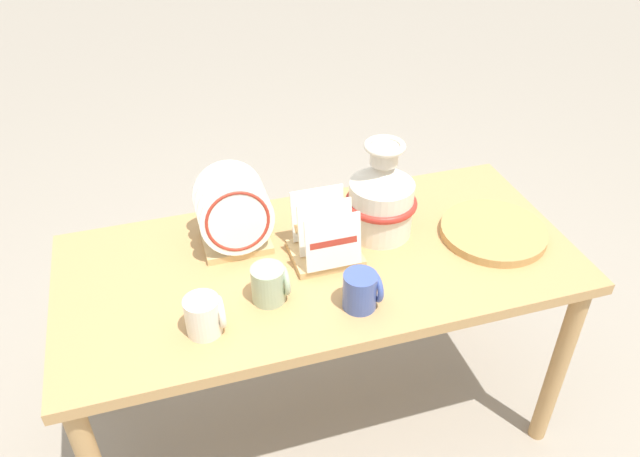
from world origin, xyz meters
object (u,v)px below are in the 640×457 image
mug_sage_glaze (270,284)px  mug_cobalt_glaze (362,290)px  mug_cream_glaze (205,315)px  dish_rack_round_plates (235,220)px  ceramic_vase (381,196)px  wicker_charger_stack (493,232)px  dish_rack_square_plates (325,242)px

mug_sage_glaze → mug_cobalt_glaze: bearing=-23.2°
mug_cream_glaze → dish_rack_round_plates: bearing=66.9°
ceramic_vase → mug_cream_glaze: size_ratio=2.92×
dish_rack_round_plates → mug_cobalt_glaze: dish_rack_round_plates is taller
mug_cobalt_glaze → mug_sage_glaze: size_ratio=1.00×
ceramic_vase → wicker_charger_stack: bearing=-20.7°
ceramic_vase → dish_rack_square_plates: 0.22m
mug_cobalt_glaze → mug_cream_glaze: (-0.40, 0.03, 0.00)m
mug_cobalt_glaze → ceramic_vase: bearing=60.6°
mug_cream_glaze → mug_sage_glaze: same height
wicker_charger_stack → mug_sage_glaze: (-0.71, -0.08, 0.04)m
dish_rack_round_plates → mug_cream_glaze: 0.36m
wicker_charger_stack → mug_cream_glaze: size_ratio=3.05×
dish_rack_square_plates → mug_cobalt_glaze: bearing=-82.6°
ceramic_vase → mug_sage_glaze: 0.44m
mug_cobalt_glaze → mug_cream_glaze: same height
dish_rack_square_plates → mug_sage_glaze: bearing=-146.0°
dish_rack_round_plates → dish_rack_square_plates: (0.24, -0.13, -0.04)m
ceramic_vase → dish_rack_round_plates: bearing=172.5°
dish_rack_square_plates → mug_cobalt_glaze: dish_rack_square_plates is taller
dish_rack_square_plates → wicker_charger_stack: dish_rack_square_plates is taller
dish_rack_square_plates → mug_cobalt_glaze: 0.23m
wicker_charger_stack → dish_rack_round_plates: bearing=166.7°
mug_cobalt_glaze → mug_sage_glaze: bearing=156.8°
dish_rack_round_plates → wicker_charger_stack: size_ratio=0.74×
ceramic_vase → mug_cream_glaze: bearing=-154.8°
dish_rack_round_plates → mug_sage_glaze: bearing=-80.4°
dish_rack_round_plates → mug_sage_glaze: dish_rack_round_plates is taller
wicker_charger_stack → ceramic_vase: bearing=159.3°
ceramic_vase → mug_sage_glaze: (-0.39, -0.20, -0.08)m
dish_rack_round_plates → mug_cream_glaze: bearing=-113.1°
dish_rack_round_plates → mug_cream_glaze: (-0.14, -0.32, -0.04)m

